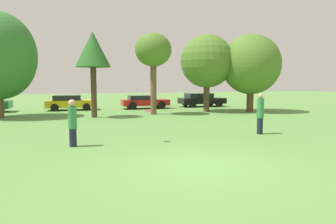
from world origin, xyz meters
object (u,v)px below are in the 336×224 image
(tree_3, at_px, (153,51))
(tree_2, at_px, (93,51))
(frisbee, at_px, (148,111))
(tree_5, at_px, (251,65))
(tree_4, at_px, (207,61))
(person_thrower, at_px, (73,122))
(parked_car_yellow, at_px, (70,102))
(parked_car_black, at_px, (201,99))
(person_catcher, at_px, (260,113))
(parked_car_red, at_px, (144,101))

(tree_3, bearing_deg, tree_2, -172.82)
(frisbee, relative_size, tree_5, 0.04)
(tree_3, distance_m, tree_4, 4.67)
(person_thrower, distance_m, tree_4, 15.14)
(person_thrower, xyz_separation_m, parked_car_yellow, (0.33, 15.40, -0.23))
(person_thrower, bearing_deg, frisbee, -3.64)
(tree_2, bearing_deg, parked_car_black, 29.02)
(tree_5, height_order, parked_car_black, tree_5)
(person_catcher, relative_size, tree_5, 0.30)
(person_thrower, relative_size, tree_4, 0.28)
(person_thrower, height_order, tree_4, tree_4)
(tree_3, relative_size, parked_car_yellow, 1.44)
(parked_car_yellow, xyz_separation_m, parked_car_red, (6.28, -0.61, -0.01))
(person_thrower, relative_size, parked_car_red, 0.40)
(tree_2, xyz_separation_m, tree_5, (12.09, -0.02, -0.64))
(tree_2, bearing_deg, tree_5, -0.08)
(person_catcher, distance_m, tree_3, 10.58)
(tree_4, xyz_separation_m, parked_car_black, (1.80, 4.71, -3.26))
(frisbee, relative_size, tree_4, 0.04)
(tree_3, height_order, parked_car_red, tree_3)
(frisbee, relative_size, parked_car_red, 0.06)
(person_thrower, relative_size, tree_3, 0.29)
(tree_3, height_order, parked_car_black, tree_3)
(tree_5, distance_m, parked_car_yellow, 15.12)
(person_thrower, height_order, person_catcher, person_catcher)
(person_catcher, xyz_separation_m, parked_car_red, (-1.37, 14.77, -0.29))
(person_catcher, relative_size, tree_4, 0.30)
(tree_3, xyz_separation_m, parked_car_black, (6.39, 5.37, -3.82))
(person_thrower, bearing_deg, parked_car_black, 50.68)
(tree_2, xyz_separation_m, parked_car_black, (10.66, 5.91, -3.66))
(parked_car_yellow, bearing_deg, tree_5, -22.47)
(parked_car_black, bearing_deg, parked_car_yellow, -179.02)
(tree_3, distance_m, tree_5, 7.89)
(frisbee, distance_m, parked_car_red, 15.46)
(person_thrower, xyz_separation_m, tree_4, (10.55, 10.42, 3.07))
(tree_4, bearing_deg, parked_car_red, 132.00)
(parked_car_yellow, bearing_deg, frisbee, -78.88)
(tree_5, distance_m, parked_car_red, 9.59)
(person_catcher, height_order, tree_4, tree_4)
(person_thrower, xyz_separation_m, parked_car_black, (12.35, 15.13, -0.19))
(tree_5, bearing_deg, parked_car_black, 103.60)
(person_thrower, relative_size, tree_5, 0.28)
(tree_5, distance_m, parked_car_black, 6.80)
(person_thrower, distance_m, parked_car_red, 16.20)
(tree_4, distance_m, tree_5, 3.46)
(tree_4, relative_size, parked_car_yellow, 1.50)
(person_catcher, bearing_deg, parked_car_black, -106.20)
(tree_5, bearing_deg, tree_4, 159.41)
(parked_car_red, bearing_deg, parked_car_yellow, 176.72)
(person_catcher, height_order, frisbee, person_catcher)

